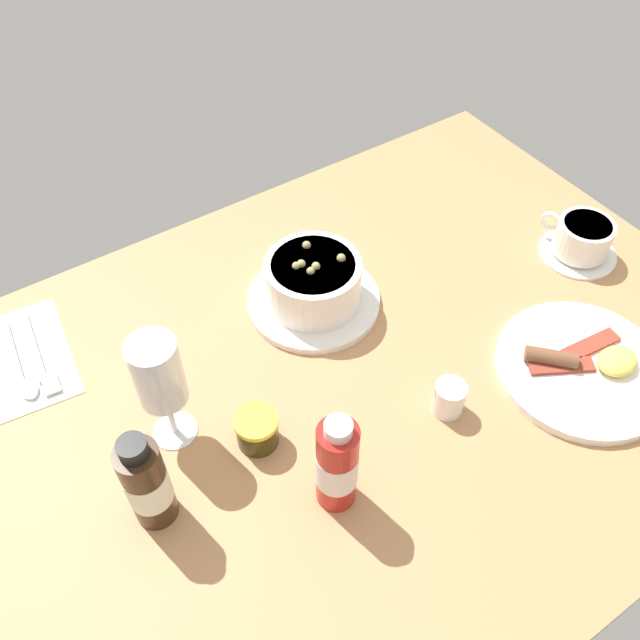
{
  "coord_description": "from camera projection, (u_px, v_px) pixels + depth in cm",
  "views": [
    {
      "loc": [
        37.35,
        44.02,
        75.98
      ],
      "look_at": [
        4.92,
        -5.2,
        8.15
      ],
      "focal_mm": 37.93,
      "sensor_mm": 36.0,
      "label": 1
    }
  ],
  "objects": [
    {
      "name": "sauce_bottle_red",
      "position": [
        337.0,
        465.0,
        0.77
      ],
      "size": [
        4.93,
        4.93,
        15.75
      ],
      "color": "#B21E19",
      "rests_on": "ground_plane"
    },
    {
      "name": "sauce_bottle_brown",
      "position": [
        147.0,
        483.0,
        0.76
      ],
      "size": [
        5.12,
        5.12,
        15.52
      ],
      "color": "#382314",
      "rests_on": "ground_plane"
    },
    {
      "name": "cutlery_setting",
      "position": [
        28.0,
        358.0,
        0.96
      ],
      "size": [
        13.42,
        20.65,
        0.9
      ],
      "color": "white",
      "rests_on": "ground_plane"
    },
    {
      "name": "wine_glass",
      "position": [
        159.0,
        376.0,
        0.79
      ],
      "size": [
        5.99,
        5.99,
        17.74
      ],
      "color": "white",
      "rests_on": "ground_plane"
    },
    {
      "name": "breakfast_plate",
      "position": [
        583.0,
        367.0,
        0.94
      ],
      "size": [
        24.03,
        24.03,
        3.7
      ],
      "color": "white",
      "rests_on": "ground_plane"
    },
    {
      "name": "coffee_cup",
      "position": [
        581.0,
        238.0,
        1.08
      ],
      "size": [
        12.37,
        13.11,
        6.38
      ],
      "color": "white",
      "rests_on": "ground_plane"
    },
    {
      "name": "creamer_jug",
      "position": [
        448.0,
        398.0,
        0.88
      ],
      "size": [
        5.07,
        4.2,
        5.45
      ],
      "color": "white",
      "rests_on": "ground_plane"
    },
    {
      "name": "ground_plane",
      "position": [
        369.0,
        373.0,
        0.96
      ],
      "size": [
        110.0,
        84.0,
        3.0
      ],
      "primitive_type": "cube",
      "color": "#B27F51"
    },
    {
      "name": "jam_jar",
      "position": [
        257.0,
        430.0,
        0.85
      ],
      "size": [
        5.63,
        5.63,
        4.9
      ],
      "color": "#34300E",
      "rests_on": "ground_plane"
    },
    {
      "name": "porridge_bowl",
      "position": [
        315.0,
        283.0,
        1.0
      ],
      "size": [
        20.14,
        20.14,
        9.14
      ],
      "color": "white",
      "rests_on": "ground_plane"
    }
  ]
}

